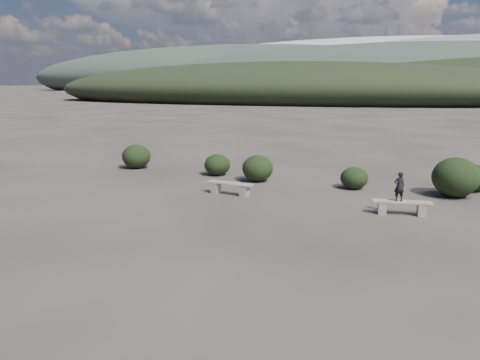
% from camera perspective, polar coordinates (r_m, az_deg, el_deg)
% --- Properties ---
extents(ground, '(1200.00, 1200.00, 0.00)m').
position_cam_1_polar(ground, '(11.97, -3.06, -8.60)').
color(ground, '#2C2622').
rests_on(ground, ground).
extents(bench_left, '(1.89, 0.61, 0.46)m').
position_cam_1_polar(bench_left, '(17.72, -1.24, -0.89)').
color(bench_left, gray).
rests_on(bench_left, ground).
extents(bench_right, '(1.86, 0.66, 0.45)m').
position_cam_1_polar(bench_right, '(15.89, 19.13, -3.06)').
color(bench_right, gray).
rests_on(bench_right, ground).
extents(seated_person, '(0.41, 0.35, 0.94)m').
position_cam_1_polar(seated_person, '(15.72, 18.84, -0.76)').
color(seated_person, black).
rests_on(seated_person, bench_right).
extents(shrub_a, '(1.19, 1.19, 0.97)m').
position_cam_1_polar(shrub_a, '(21.44, -2.79, 1.87)').
color(shrub_a, black).
rests_on(shrub_a, ground).
extents(shrub_b, '(1.32, 1.32, 1.13)m').
position_cam_1_polar(shrub_b, '(20.07, 2.15, 1.43)').
color(shrub_b, black).
rests_on(shrub_b, ground).
extents(shrub_c, '(1.10, 1.10, 0.88)m').
position_cam_1_polar(shrub_c, '(19.21, 13.75, 0.24)').
color(shrub_c, black).
rests_on(shrub_c, ground).
extents(shrub_d, '(1.69, 1.69, 1.48)m').
position_cam_1_polar(shrub_d, '(19.05, 24.81, 0.31)').
color(shrub_d, black).
rests_on(shrub_d, ground).
extents(shrub_e, '(1.27, 1.27, 1.05)m').
position_cam_1_polar(shrub_e, '(20.44, 26.56, 0.26)').
color(shrub_e, black).
rests_on(shrub_e, ground).
extents(shrub_f, '(1.40, 1.40, 1.18)m').
position_cam_1_polar(shrub_f, '(23.75, -12.52, 2.83)').
color(shrub_f, black).
rests_on(shrub_f, ground).
extents(mountain_ridges, '(500.00, 400.00, 56.00)m').
position_cam_1_polar(mountain_ridges, '(349.60, 19.09, 12.22)').
color(mountain_ridges, black).
rests_on(mountain_ridges, ground).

